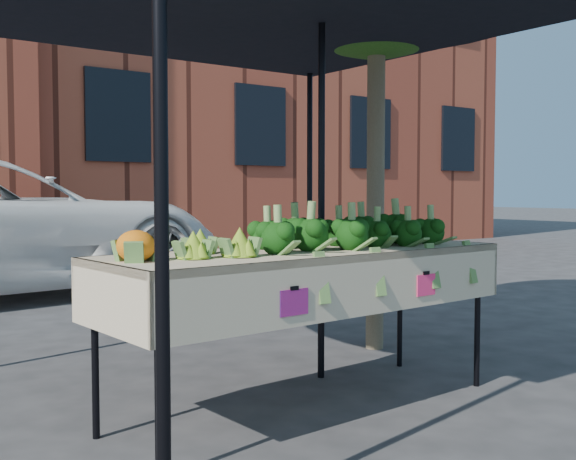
# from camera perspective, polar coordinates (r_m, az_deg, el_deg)

# --- Properties ---
(ground) EXTENTS (90.00, 90.00, 0.00)m
(ground) POSITION_cam_1_polar(r_m,az_deg,el_deg) (4.04, 0.33, -14.43)
(ground) COLOR #29292C
(table) EXTENTS (2.44, 0.93, 0.90)m
(table) POSITION_cam_1_polar(r_m,az_deg,el_deg) (3.90, 1.76, -8.23)
(table) COLOR #BCB099
(table) RESTS_ON ground
(canopy) EXTENTS (3.16, 3.16, 2.74)m
(canopy) POSITION_cam_1_polar(r_m,az_deg,el_deg) (4.35, -1.49, 5.14)
(canopy) COLOR black
(canopy) RESTS_ON ground
(broccoli_heap) EXTENTS (1.35, 0.55, 0.24)m
(broccoli_heap) POSITION_cam_1_polar(r_m,az_deg,el_deg) (4.02, 4.64, 0.30)
(broccoli_heap) COLOR black
(broccoli_heap) RESTS_ON table
(romanesco_cluster) EXTENTS (0.41, 0.45, 0.18)m
(romanesco_cluster) POSITION_cam_1_polar(r_m,az_deg,el_deg) (3.45, -6.82, -0.65)
(romanesco_cluster) COLOR #97B023
(romanesco_cluster) RESTS_ON table
(cauliflower_pair) EXTENTS (0.18, 0.18, 0.17)m
(cauliflower_pair) POSITION_cam_1_polar(r_m,az_deg,el_deg) (3.25, -12.44, -1.10)
(cauliflower_pair) COLOR orange
(cauliflower_pair) RESTS_ON table
(street_tree) EXTENTS (2.01, 2.01, 3.96)m
(street_tree) POSITION_cam_1_polar(r_m,az_deg,el_deg) (5.44, 7.29, 11.16)
(street_tree) COLOR #1E4C14
(street_tree) RESTS_ON ground
(building_right) EXTENTS (12.00, 8.00, 8.50)m
(building_right) POSITION_cam_1_polar(r_m,az_deg,el_deg) (18.40, -5.50, 12.62)
(building_right) COLOR brown
(building_right) RESTS_ON ground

